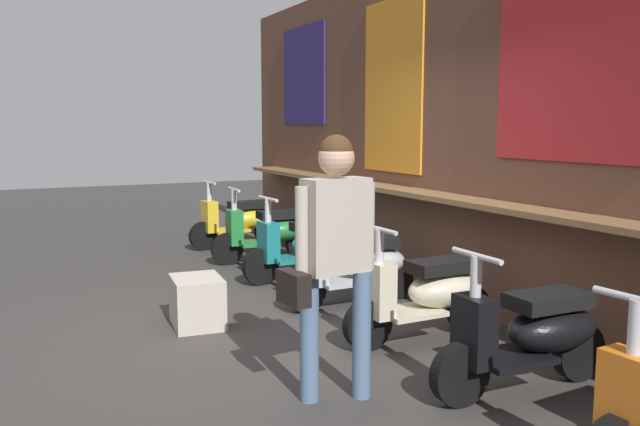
% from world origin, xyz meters
% --- Properties ---
extents(ground_plane, '(29.49, 29.49, 0.00)m').
position_xyz_m(ground_plane, '(0.00, 0.00, 0.00)').
color(ground_plane, '#383533').
extents(market_stall_facade, '(10.53, 0.61, 3.44)m').
position_xyz_m(market_stall_facade, '(0.01, 2.02, 1.72)').
color(market_stall_facade, brown).
rests_on(market_stall_facade, ground_plane).
extents(scooter_yellow, '(0.50, 1.40, 0.97)m').
position_xyz_m(scooter_yellow, '(-4.01, 1.08, 0.39)').
color(scooter_yellow, gold).
rests_on(scooter_yellow, ground_plane).
extents(scooter_green, '(0.47, 1.40, 0.97)m').
position_xyz_m(scooter_green, '(-2.85, 1.08, 0.39)').
color(scooter_green, '#237533').
rests_on(scooter_green, ground_plane).
extents(scooter_teal, '(0.48, 1.40, 0.97)m').
position_xyz_m(scooter_teal, '(-1.75, 1.08, 0.39)').
color(scooter_teal, '#197075').
rests_on(scooter_teal, ground_plane).
extents(scooter_silver, '(0.46, 1.40, 0.97)m').
position_xyz_m(scooter_silver, '(-0.55, 1.08, 0.39)').
color(scooter_silver, '#B2B5BA').
rests_on(scooter_silver, ground_plane).
extents(scooter_cream, '(0.46, 1.40, 0.97)m').
position_xyz_m(scooter_cream, '(0.62, 1.08, 0.39)').
color(scooter_cream, beige).
rests_on(scooter_cream, ground_plane).
extents(scooter_black, '(0.46, 1.40, 0.97)m').
position_xyz_m(scooter_black, '(1.79, 1.08, 0.39)').
color(scooter_black, black).
rests_on(scooter_black, ground_plane).
extents(shopper_with_handbag, '(0.31, 0.66, 1.69)m').
position_xyz_m(shopper_with_handbag, '(1.35, -0.17, 1.03)').
color(shopper_with_handbag, slate).
rests_on(shopper_with_handbag, ground_plane).
extents(merchandise_crate, '(0.56, 0.46, 0.43)m').
position_xyz_m(merchandise_crate, '(-0.55, -0.53, 0.22)').
color(merchandise_crate, '#B2A899').
rests_on(merchandise_crate, ground_plane).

